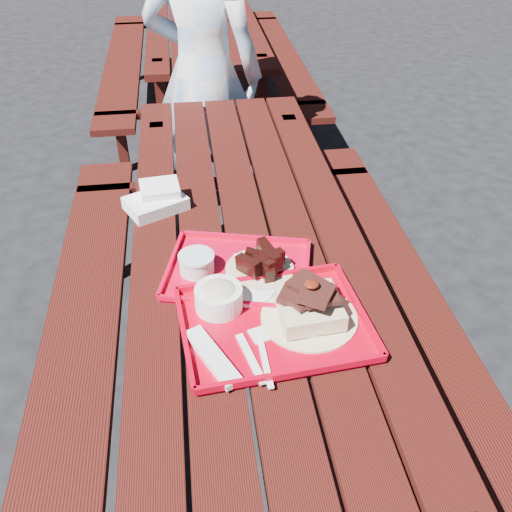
{
  "coord_description": "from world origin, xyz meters",
  "views": [
    {
      "loc": [
        -0.17,
        -1.45,
        1.81
      ],
      "look_at": [
        0.0,
        -0.15,
        0.82
      ],
      "focal_mm": 40.0,
      "sensor_mm": 36.0,
      "label": 1
    }
  ],
  "objects_px": {
    "far_tray": "(235,269)",
    "person": "(204,74)",
    "picnic_table_near": "(250,291)",
    "picnic_table_far": "(202,41)",
    "near_tray": "(272,312)"
  },
  "relations": [
    {
      "from": "picnic_table_far",
      "to": "near_tray",
      "type": "distance_m",
      "value": 3.16
    },
    {
      "from": "picnic_table_near",
      "to": "picnic_table_far",
      "type": "distance_m",
      "value": 2.8
    },
    {
      "from": "near_tray",
      "to": "person",
      "type": "bearing_deg",
      "value": 92.51
    },
    {
      "from": "near_tray",
      "to": "far_tray",
      "type": "relative_size",
      "value": 1.08
    },
    {
      "from": "picnic_table_near",
      "to": "near_tray",
      "type": "relative_size",
      "value": 4.63
    },
    {
      "from": "far_tray",
      "to": "person",
      "type": "relative_size",
      "value": 0.29
    },
    {
      "from": "near_tray",
      "to": "far_tray",
      "type": "distance_m",
      "value": 0.23
    },
    {
      "from": "picnic_table_far",
      "to": "near_tray",
      "type": "height_order",
      "value": "near_tray"
    },
    {
      "from": "picnic_table_near",
      "to": "far_tray",
      "type": "xyz_separation_m",
      "value": [
        -0.06,
        -0.14,
        0.21
      ]
    },
    {
      "from": "person",
      "to": "near_tray",
      "type": "bearing_deg",
      "value": 113.51
    },
    {
      "from": "near_tray",
      "to": "far_tray",
      "type": "height_order",
      "value": "near_tray"
    },
    {
      "from": "near_tray",
      "to": "picnic_table_near",
      "type": "bearing_deg",
      "value": 92.4
    },
    {
      "from": "picnic_table_near",
      "to": "far_tray",
      "type": "distance_m",
      "value": 0.26
    },
    {
      "from": "near_tray",
      "to": "far_tray",
      "type": "xyz_separation_m",
      "value": [
        -0.07,
        0.21,
        -0.02
      ]
    },
    {
      "from": "picnic_table_near",
      "to": "far_tray",
      "type": "bearing_deg",
      "value": -113.23
    }
  ]
}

